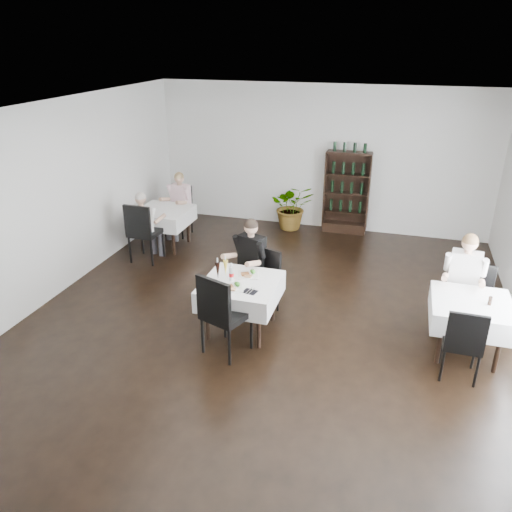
{
  "coord_description": "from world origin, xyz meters",
  "views": [
    {
      "loc": [
        1.64,
        -5.8,
        3.88
      ],
      "look_at": [
        -0.14,
        0.2,
        1.09
      ],
      "focal_mm": 35.0,
      "sensor_mm": 36.0,
      "label": 1
    }
  ],
  "objects_px": {
    "main_table": "(241,291)",
    "potted_tree": "(292,206)",
    "wine_shelf": "(346,194)",
    "diner_main": "(248,258)"
  },
  "relations": [
    {
      "from": "main_table",
      "to": "potted_tree",
      "type": "bearing_deg",
      "value": 93.01
    },
    {
      "from": "main_table",
      "to": "diner_main",
      "type": "distance_m",
      "value": 0.71
    },
    {
      "from": "wine_shelf",
      "to": "diner_main",
      "type": "xyz_separation_m",
      "value": [
        -1.0,
        -3.64,
        -0.02
      ]
    },
    {
      "from": "diner_main",
      "to": "main_table",
      "type": "bearing_deg",
      "value": -81.44
    },
    {
      "from": "wine_shelf",
      "to": "diner_main",
      "type": "bearing_deg",
      "value": -105.38
    },
    {
      "from": "main_table",
      "to": "diner_main",
      "type": "height_order",
      "value": "diner_main"
    },
    {
      "from": "main_table",
      "to": "wine_shelf",
      "type": "bearing_deg",
      "value": 78.22
    },
    {
      "from": "main_table",
      "to": "diner_main",
      "type": "bearing_deg",
      "value": 98.56
    },
    {
      "from": "main_table",
      "to": "potted_tree",
      "type": "height_order",
      "value": "potted_tree"
    },
    {
      "from": "main_table",
      "to": "potted_tree",
      "type": "relative_size",
      "value": 1.03
    }
  ]
}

